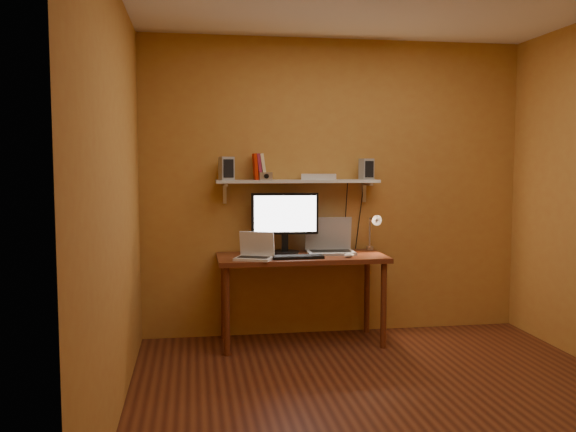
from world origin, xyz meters
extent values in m
cube|color=brown|center=(0.00, 0.00, -0.01)|extent=(3.40, 3.20, 0.02)
cube|color=#B78438|center=(0.00, 1.61, 1.30)|extent=(3.40, 0.02, 2.60)
cube|color=#B78438|center=(0.00, -1.61, 1.30)|extent=(3.40, 0.02, 2.60)
cube|color=#B78438|center=(-1.71, 0.00, 1.30)|extent=(0.02, 3.20, 2.60)
cube|color=maroon|center=(-0.36, 1.28, 0.73)|extent=(1.40, 0.60, 0.04)
cylinder|color=maroon|center=(-1.00, 1.04, 0.35)|extent=(0.05, 0.05, 0.71)
cylinder|color=maroon|center=(0.28, 1.04, 0.35)|extent=(0.05, 0.05, 0.71)
cylinder|color=maroon|center=(-1.00, 1.52, 0.35)|extent=(0.05, 0.05, 0.71)
cylinder|color=maroon|center=(0.28, 1.52, 0.35)|extent=(0.05, 0.05, 0.71)
cube|color=silver|center=(-0.36, 1.47, 1.36)|extent=(1.40, 0.25, 0.02)
cube|color=silver|center=(-0.98, 1.58, 1.26)|extent=(0.03, 0.03, 0.18)
cube|color=silver|center=(0.26, 1.58, 1.26)|extent=(0.03, 0.03, 0.18)
cylinder|color=black|center=(-0.48, 1.41, 0.76)|extent=(0.26, 0.26, 0.02)
cube|color=black|center=(-0.48, 1.41, 0.85)|extent=(0.06, 0.05, 0.18)
cube|color=black|center=(-0.48, 1.41, 1.09)|extent=(0.57, 0.07, 0.35)
cube|color=white|center=(-0.48, 1.40, 1.09)|extent=(0.53, 0.04, 0.31)
cube|color=#96999E|center=(-0.10, 1.34, 0.76)|extent=(0.41, 0.30, 0.02)
cube|color=black|center=(-0.10, 1.34, 0.77)|extent=(0.35, 0.17, 0.00)
cube|color=#96999E|center=(-0.09, 1.46, 0.91)|extent=(0.40, 0.07, 0.28)
cube|color=#14243F|center=(-0.09, 1.46, 0.91)|extent=(0.35, 0.05, 0.24)
cube|color=silver|center=(-0.78, 1.11, 0.76)|extent=(0.34, 0.29, 0.02)
cube|color=black|center=(-0.78, 1.11, 0.77)|extent=(0.27, 0.20, 0.00)
cube|color=silver|center=(-0.74, 1.18, 0.87)|extent=(0.28, 0.15, 0.20)
cube|color=black|center=(-0.74, 1.18, 0.87)|extent=(0.24, 0.13, 0.17)
cube|color=black|center=(-0.42, 1.12, 0.76)|extent=(0.42, 0.15, 0.02)
ellipsoid|color=silver|center=(0.00, 1.11, 0.77)|extent=(0.10, 0.08, 0.03)
cube|color=silver|center=(0.30, 1.52, 0.74)|extent=(0.05, 0.06, 0.08)
cylinder|color=silver|center=(0.30, 1.52, 0.89)|extent=(0.02, 0.02, 0.28)
cylinder|color=silver|center=(0.30, 1.44, 1.03)|extent=(0.01, 0.16, 0.01)
cone|color=silver|center=(0.30, 1.36, 1.03)|extent=(0.09, 0.09, 0.09)
sphere|color=#FFE0A5|center=(0.30, 1.34, 1.03)|extent=(0.04, 0.04, 0.04)
cube|color=#96999E|center=(-0.97, 1.47, 1.47)|extent=(0.13, 0.13, 0.20)
cube|color=#96999E|center=(0.25, 1.46, 1.47)|extent=(0.12, 0.12, 0.18)
cube|color=red|center=(-0.72, 1.49, 1.49)|extent=(0.04, 0.15, 0.23)
cube|color=maroon|center=(-0.69, 1.49, 1.49)|extent=(0.05, 0.15, 0.23)
cube|color=beige|center=(-0.66, 1.49, 1.49)|extent=(0.06, 0.15, 0.23)
cube|color=silver|center=(-0.64, 1.42, 1.41)|extent=(0.11, 0.05, 0.07)
cylinder|color=black|center=(-0.64, 1.40, 1.41)|extent=(0.04, 0.03, 0.04)
cube|color=silver|center=(-0.17, 1.48, 1.40)|extent=(0.33, 0.25, 0.05)
camera|label=1|loc=(-1.25, -3.68, 1.52)|focal=38.00mm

